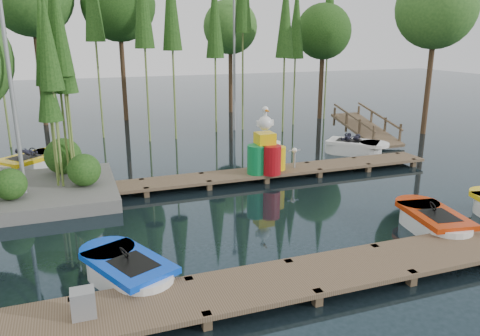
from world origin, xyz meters
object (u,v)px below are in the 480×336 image
object	(u,v)px
boat_red	(433,222)
boat_yellow_far	(32,163)
boat_blue	(128,272)
yellow_barrel	(278,158)
utility_cabinet	(83,303)
drum_cluster	(266,153)

from	to	relation	value
boat_red	boat_yellow_far	world-z (taller)	boat_yellow_far
boat_blue	yellow_barrel	xyz separation A→B (m)	(5.86, 5.62, 0.46)
utility_cabinet	boat_yellow_far	bearing A→B (deg)	97.61
boat_red	utility_cabinet	xyz separation A→B (m)	(-8.55, -1.37, 0.30)
boat_red	boat_yellow_far	distance (m)	13.77
boat_yellow_far	utility_cabinet	bearing A→B (deg)	-104.47
boat_blue	boat_yellow_far	bearing A→B (deg)	79.07
boat_yellow_far	drum_cluster	distance (m)	8.68
boat_blue	boat_yellow_far	distance (m)	9.73
yellow_barrel	boat_red	bearing A→B (deg)	-72.17
boat_red	yellow_barrel	distance (m)	5.93
boat_yellow_far	yellow_barrel	distance (m)	9.05
boat_blue	utility_cabinet	distance (m)	1.67
yellow_barrel	drum_cluster	distance (m)	0.60
boat_blue	boat_red	world-z (taller)	boat_blue
boat_red	yellow_barrel	bearing A→B (deg)	116.79
yellow_barrel	boat_yellow_far	bearing A→B (deg)	154.93
boat_red	boat_blue	bearing A→B (deg)	-171.16
boat_red	boat_yellow_far	bearing A→B (deg)	145.55
boat_yellow_far	boat_red	bearing A→B (deg)	-65.49
utility_cabinet	drum_cluster	world-z (taller)	drum_cluster
boat_yellow_far	utility_cabinet	world-z (taller)	boat_yellow_far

